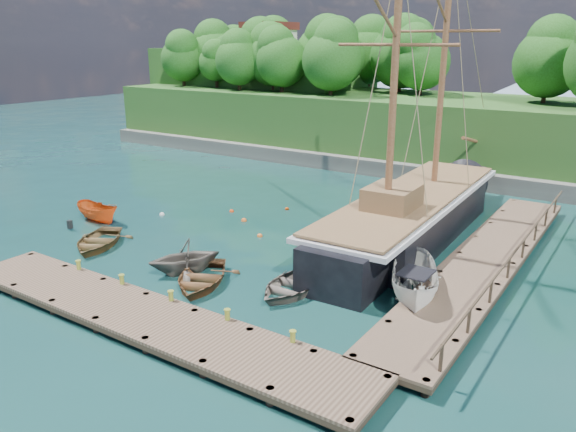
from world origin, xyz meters
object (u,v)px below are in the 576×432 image
object	(u,v)px
rowboat_0	(98,246)
motorboat_orange	(99,222)
rowboat_3	(293,291)
cabin_boat_white	(414,303)
rowboat_1	(185,272)
schooner	(411,219)
rowboat_2	(201,284)

from	to	relation	value
rowboat_0	motorboat_orange	bearing A→B (deg)	111.68
rowboat_3	cabin_boat_white	distance (m)	5.35
rowboat_1	schooner	distance (m)	13.23
rowboat_0	rowboat_2	world-z (taller)	rowboat_2
motorboat_orange	schooner	world-z (taller)	schooner
rowboat_1	rowboat_2	bearing A→B (deg)	9.78
rowboat_2	rowboat_3	bearing A→B (deg)	-2.56
rowboat_0	motorboat_orange	size ratio (longest dim) A/B	1.18
schooner	rowboat_3	bearing A→B (deg)	-100.51
rowboat_1	schooner	world-z (taller)	schooner
rowboat_0	rowboat_1	xyz separation A→B (m)	(6.55, 0.02, 0.00)
cabin_boat_white	rowboat_3	bearing A→B (deg)	178.58
rowboat_2	rowboat_1	bearing A→B (deg)	132.36
rowboat_0	rowboat_3	bearing A→B (deg)	-23.94
rowboat_1	rowboat_2	size ratio (longest dim) A/B	0.79
rowboat_2	rowboat_3	xyz separation A→B (m)	(4.00, 1.73, 0.00)
rowboat_0	rowboat_3	size ratio (longest dim) A/B	0.97
rowboat_1	schooner	xyz separation A→B (m)	(7.17, 11.06, 1.08)
rowboat_0	cabin_boat_white	xyz separation A→B (m)	(17.15, 3.03, 0.00)
motorboat_orange	schooner	xyz separation A→B (m)	(17.32, 8.15, 1.08)
rowboat_3	rowboat_2	bearing A→B (deg)	-155.01
rowboat_2	motorboat_orange	size ratio (longest dim) A/B	1.21
schooner	cabin_boat_white	bearing A→B (deg)	-68.50
rowboat_3	motorboat_orange	world-z (taller)	motorboat_orange
rowboat_0	rowboat_1	size ratio (longest dim) A/B	1.23
rowboat_1	cabin_boat_white	size ratio (longest dim) A/B	0.65
rowboat_3	cabin_boat_white	size ratio (longest dim) A/B	0.83
rowboat_2	schooner	world-z (taller)	schooner
rowboat_0	rowboat_1	distance (m)	6.55
motorboat_orange	schooner	size ratio (longest dim) A/B	0.14
rowboat_0	rowboat_2	distance (m)	8.18
rowboat_3	motorboat_orange	distance (m)	15.86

